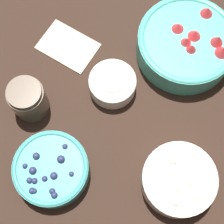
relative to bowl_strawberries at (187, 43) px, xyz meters
The scene contains 7 objects.
ground_plane 0.22m from the bowl_strawberries, 68.32° to the right, with size 4.00×4.00×0.00m, color black.
bowl_strawberries is the anchor object (origin of this frame).
bowl_blueberries 0.40m from the bowl_strawberries, 76.75° to the right, with size 0.15×0.15×0.06m.
bowl_bananas 0.30m from the bowl_strawberries, 37.11° to the right, with size 0.15×0.15×0.06m.
bowl_cream 0.19m from the bowl_strawberries, 91.93° to the right, with size 0.10×0.10×0.05m.
jar_chocolate 0.37m from the bowl_strawberries, 99.41° to the right, with size 0.08×0.08×0.09m.
napkin 0.27m from the bowl_strawberries, 123.70° to the right, with size 0.16×0.14×0.01m.
Camera 1 is at (0.19, -0.15, 0.78)m, focal length 60.00 mm.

